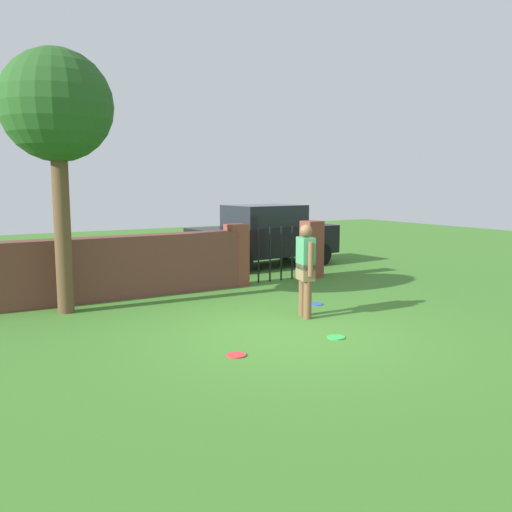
{
  "coord_description": "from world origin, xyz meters",
  "views": [
    {
      "loc": [
        -4.59,
        -6.74,
        2.31
      ],
      "look_at": [
        0.43,
        1.61,
        1.0
      ],
      "focal_mm": 37.86,
      "sensor_mm": 36.0,
      "label": 1
    }
  ],
  "objects_px": {
    "tree": "(57,110)",
    "frisbee_blue": "(316,304)",
    "person": "(305,266)",
    "car": "(264,236)",
    "frisbee_green": "(336,337)",
    "frisbee_red": "(236,355)"
  },
  "relations": [
    {
      "from": "tree",
      "to": "frisbee_red",
      "type": "relative_size",
      "value": 17.06
    },
    {
      "from": "tree",
      "to": "frisbee_green",
      "type": "bearing_deg",
      "value": -50.35
    },
    {
      "from": "person",
      "to": "frisbee_blue",
      "type": "distance_m",
      "value": 1.37
    },
    {
      "from": "car",
      "to": "tree",
      "type": "bearing_deg",
      "value": 21.47
    },
    {
      "from": "person",
      "to": "car",
      "type": "relative_size",
      "value": 0.38
    },
    {
      "from": "frisbee_blue",
      "to": "frisbee_red",
      "type": "xyz_separation_m",
      "value": [
        -2.83,
        -1.95,
        0.0
      ]
    },
    {
      "from": "person",
      "to": "frisbee_blue",
      "type": "xyz_separation_m",
      "value": [
        0.78,
        0.7,
        -0.89
      ]
    },
    {
      "from": "tree",
      "to": "person",
      "type": "bearing_deg",
      "value": -35.75
    },
    {
      "from": "person",
      "to": "car",
      "type": "height_order",
      "value": "car"
    },
    {
      "from": "tree",
      "to": "car",
      "type": "bearing_deg",
      "value": 25.69
    },
    {
      "from": "person",
      "to": "frisbee_green",
      "type": "relative_size",
      "value": 6.0
    },
    {
      "from": "frisbee_green",
      "to": "frisbee_red",
      "type": "bearing_deg",
      "value": 178.96
    },
    {
      "from": "frisbee_blue",
      "to": "frisbee_red",
      "type": "relative_size",
      "value": 1.0
    },
    {
      "from": "frisbee_blue",
      "to": "frisbee_green",
      "type": "height_order",
      "value": "same"
    },
    {
      "from": "tree",
      "to": "frisbee_blue",
      "type": "xyz_separation_m",
      "value": [
        4.26,
        -1.81,
        -3.56
      ]
    },
    {
      "from": "tree",
      "to": "frisbee_blue",
      "type": "bearing_deg",
      "value": -22.98
    },
    {
      "from": "frisbee_green",
      "to": "frisbee_red",
      "type": "xyz_separation_m",
      "value": [
        -1.71,
        0.03,
        0.0
      ]
    },
    {
      "from": "person",
      "to": "frisbee_red",
      "type": "distance_m",
      "value": 2.56
    },
    {
      "from": "tree",
      "to": "frisbee_blue",
      "type": "height_order",
      "value": "tree"
    },
    {
      "from": "car",
      "to": "frisbee_green",
      "type": "xyz_separation_m",
      "value": [
        -2.88,
        -6.68,
        -0.85
      ]
    },
    {
      "from": "car",
      "to": "frisbee_green",
      "type": "bearing_deg",
      "value": 62.43
    },
    {
      "from": "frisbee_blue",
      "to": "person",
      "type": "bearing_deg",
      "value": -137.8
    }
  ]
}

